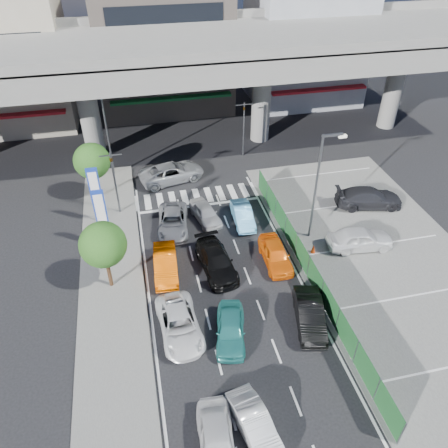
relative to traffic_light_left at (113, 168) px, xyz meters
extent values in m
plane|color=black|center=(6.20, -12.00, -3.94)|extent=(120.00, 120.00, 0.00)
cube|color=#585856|center=(17.20, -10.00, -3.91)|extent=(12.00, 28.00, 0.06)
cube|color=#585856|center=(-0.80, -8.00, -3.88)|extent=(4.00, 30.00, 0.12)
cylinder|color=slate|center=(-1.80, 10.00, 0.06)|extent=(1.80, 1.80, 8.00)
cylinder|color=slate|center=(14.20, 10.00, 0.06)|extent=(1.80, 1.80, 8.00)
cylinder|color=slate|center=(28.20, 10.00, 0.06)|extent=(1.80, 1.80, 8.00)
cube|color=slate|center=(6.20, 10.00, 5.06)|extent=(64.00, 14.00, 2.00)
cube|color=slate|center=(6.20, 3.20, 6.36)|extent=(64.00, 0.40, 0.90)
cube|color=slate|center=(6.20, 16.80, 6.36)|extent=(64.00, 0.40, 0.90)
cube|color=gray|center=(-9.80, 20.00, 2.56)|extent=(12.00, 10.00, 13.00)
cube|color=red|center=(-9.80, 14.90, -1.14)|extent=(10.80, 1.60, 0.25)
cube|color=gray|center=(6.20, 21.00, 3.56)|extent=(14.00, 10.00, 15.00)
cube|color=#14652D|center=(6.20, 15.90, -1.14)|extent=(12.60, 1.60, 0.25)
cube|color=black|center=(6.20, 15.98, 4.31)|extent=(11.20, 0.10, 6.75)
cube|color=gray|center=(22.20, 20.00, 2.06)|extent=(12.00, 10.00, 12.00)
cube|color=red|center=(22.20, 14.90, -1.14)|extent=(10.80, 1.60, 0.25)
cube|color=black|center=(22.20, 14.98, 2.66)|extent=(9.60, 0.10, 5.40)
cylinder|color=#595B60|center=(0.00, 0.00, -1.34)|extent=(0.14, 0.14, 5.20)
cube|color=#595B60|center=(0.00, 0.00, 1.06)|extent=(1.60, 0.08, 0.08)
imported|color=black|center=(0.00, 0.00, 0.76)|extent=(0.26, 1.24, 0.50)
cylinder|color=#595B60|center=(11.70, 7.00, -1.34)|extent=(0.14, 0.14, 5.20)
cube|color=#595B60|center=(11.70, 7.00, 1.06)|extent=(1.60, 0.08, 0.08)
imported|color=black|center=(11.70, 7.00, 0.76)|extent=(0.26, 1.24, 0.50)
cylinder|color=#595B60|center=(13.20, -6.00, 0.06)|extent=(0.16, 0.16, 8.00)
cube|color=#595B60|center=(13.80, -6.00, 3.96)|extent=(1.40, 0.15, 0.15)
cube|color=silver|center=(14.50, -6.00, 3.81)|extent=(0.50, 0.22, 0.18)
cylinder|color=#595B60|center=(-0.30, 6.00, 0.06)|extent=(0.16, 0.16, 8.00)
cube|color=#595B60|center=(0.30, 6.00, 3.96)|extent=(1.40, 0.15, 0.15)
cube|color=silver|center=(1.00, 6.00, 3.81)|extent=(0.50, 0.22, 0.18)
cylinder|color=#595B60|center=(-1.00, -4.00, -2.84)|extent=(0.10, 0.10, 2.20)
cube|color=#16329B|center=(-1.00, -4.00, -0.74)|extent=(0.80, 0.12, 3.00)
cube|color=white|center=(-1.00, -4.07, -0.74)|extent=(0.60, 0.02, 2.40)
cylinder|color=#595B60|center=(-1.40, -1.00, -2.84)|extent=(0.10, 0.10, 2.20)
cube|color=#16329B|center=(-1.40, -1.00, -0.74)|extent=(0.80, 0.12, 3.00)
cube|color=white|center=(-1.40, -1.07, -0.74)|extent=(0.60, 0.02, 2.40)
cylinder|color=#382314|center=(-0.80, -8.00, -2.74)|extent=(0.24, 0.24, 2.40)
sphere|color=#184012|center=(-0.80, -8.00, -0.54)|extent=(2.80, 2.80, 2.80)
cylinder|color=#382314|center=(-1.60, 2.50, -2.74)|extent=(0.24, 0.24, 2.40)
sphere|color=#184012|center=(-1.60, 2.50, -0.54)|extent=(2.80, 2.80, 2.80)
imported|color=silver|center=(3.56, -19.42, -3.25)|extent=(1.96, 4.17, 1.38)
imported|color=silver|center=(5.41, -19.01, -3.32)|extent=(2.08, 3.95, 1.24)
imported|color=white|center=(2.89, -12.56, -3.28)|extent=(2.44, 4.81, 1.30)
imported|color=teal|center=(5.59, -13.52, -3.27)|extent=(2.43, 4.19, 1.34)
imported|color=black|center=(10.22, -13.53, -3.25)|extent=(2.36, 4.41, 1.38)
imported|color=#D75001|center=(2.71, -7.46, -3.25)|extent=(1.73, 4.27, 1.38)
imported|color=black|center=(5.97, -7.91, -3.25)|extent=(2.42, 4.93, 1.38)
imported|color=orange|center=(9.96, -8.11, -3.25)|extent=(1.73, 4.09, 1.38)
imported|color=#919298|center=(3.77, -2.92, -3.29)|extent=(2.79, 4.92, 1.30)
imported|color=silver|center=(6.31, -2.37, -3.30)|extent=(2.28, 3.97, 1.27)
imported|color=#5EB1E4|center=(8.98, -3.24, -3.31)|extent=(1.50, 3.84, 1.24)
imported|color=#989A9F|center=(4.58, 3.93, -3.17)|extent=(5.96, 3.75, 1.53)
imported|color=silver|center=(16.10, -7.99, -3.10)|extent=(4.70, 2.29, 1.54)
imported|color=#28282C|center=(19.15, -3.42, -3.13)|extent=(5.48, 3.07, 1.50)
cone|color=red|center=(12.79, -7.81, -3.56)|extent=(0.34, 0.34, 0.64)
camera|label=1|loc=(1.79, -28.72, 15.81)|focal=35.00mm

